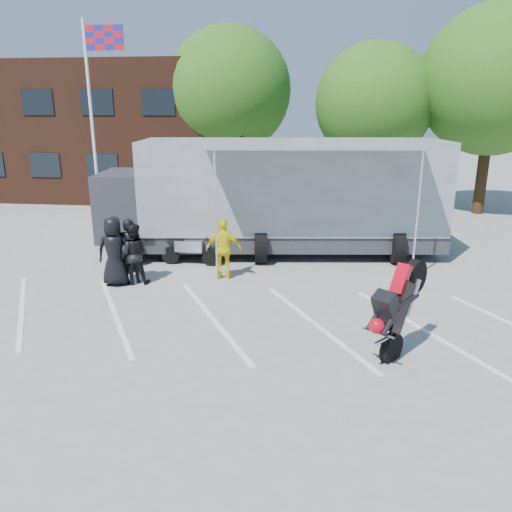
% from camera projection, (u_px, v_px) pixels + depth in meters
% --- Properties ---
extents(ground, '(100.00, 100.00, 0.00)m').
position_uv_depth(ground, '(194.00, 337.00, 10.79)').
color(ground, '#959691').
rests_on(ground, ground).
extents(parking_bay_lines, '(18.09, 13.33, 0.01)m').
position_uv_depth(parking_bay_lines, '(204.00, 318.00, 11.74)').
color(parking_bay_lines, white).
rests_on(parking_bay_lines, ground).
extents(office_building, '(18.00, 8.00, 7.00)m').
position_uv_depth(office_building, '(96.00, 131.00, 28.09)').
color(office_building, '#472416').
rests_on(office_building, ground).
extents(flagpole, '(1.61, 0.12, 8.00)m').
position_uv_depth(flagpole, '(96.00, 100.00, 19.60)').
color(flagpole, white).
rests_on(flagpole, ground).
extents(tree_left, '(6.12, 6.12, 8.64)m').
position_uv_depth(tree_left, '(229.00, 90.00, 24.65)').
color(tree_left, '#382314').
rests_on(tree_left, ground).
extents(tree_mid, '(5.44, 5.44, 7.68)m').
position_uv_depth(tree_mid, '(374.00, 103.00, 23.04)').
color(tree_mid, '#382314').
rests_on(tree_mid, ground).
extents(tree_right, '(6.46, 6.46, 9.12)m').
position_uv_depth(tree_right, '(494.00, 81.00, 21.70)').
color(tree_right, '#382314').
rests_on(tree_right, ground).
extents(transporter_truck, '(12.43, 7.07, 3.77)m').
position_uv_depth(transporter_truck, '(276.00, 253.00, 17.02)').
color(transporter_truck, '#96989E').
rests_on(transporter_truck, ground).
extents(parked_motorcycle, '(1.94, 0.70, 1.01)m').
position_uv_depth(parked_motorcycle, '(191.00, 265.00, 15.74)').
color(parked_motorcycle, '#B3B3B8').
rests_on(parked_motorcycle, ground).
extents(stunt_bike_rider, '(1.77, 1.96, 2.13)m').
position_uv_depth(stunt_bike_rider, '(406.00, 349.00, 10.26)').
color(stunt_bike_rider, black).
rests_on(stunt_bike_rider, ground).
extents(spectator_leather_a, '(1.02, 0.74, 1.93)m').
position_uv_depth(spectator_leather_a, '(114.00, 251.00, 13.73)').
color(spectator_leather_a, black).
rests_on(spectator_leather_a, ground).
extents(spectator_leather_b, '(0.70, 0.49, 1.85)m').
position_uv_depth(spectator_leather_b, '(130.00, 251.00, 13.89)').
color(spectator_leather_b, black).
rests_on(spectator_leather_b, ground).
extents(spectator_leather_c, '(0.96, 0.82, 1.72)m').
position_uv_depth(spectator_leather_c, '(134.00, 254.00, 13.86)').
color(spectator_leather_c, black).
rests_on(spectator_leather_c, ground).
extents(spectator_hivis, '(1.05, 0.47, 1.77)m').
position_uv_depth(spectator_hivis, '(224.00, 249.00, 14.24)').
color(spectator_hivis, '#FFF10D').
rests_on(spectator_hivis, ground).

